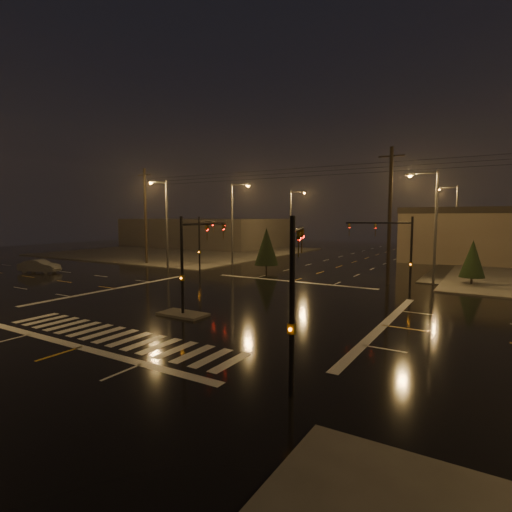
% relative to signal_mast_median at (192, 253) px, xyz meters
% --- Properties ---
extents(ground, '(140.00, 140.00, 0.00)m').
position_rel_signal_mast_median_xyz_m(ground, '(-0.00, 3.07, -3.75)').
color(ground, black).
rests_on(ground, ground).
extents(sidewalk_nw, '(36.00, 36.00, 0.12)m').
position_rel_signal_mast_median_xyz_m(sidewalk_nw, '(-30.00, 33.07, -3.69)').
color(sidewalk_nw, '#43413C').
rests_on(sidewalk_nw, ground).
extents(median_island, '(3.00, 1.60, 0.15)m').
position_rel_signal_mast_median_xyz_m(median_island, '(-0.00, -0.93, -3.68)').
color(median_island, '#43413C').
rests_on(median_island, ground).
extents(crosswalk, '(15.00, 2.60, 0.01)m').
position_rel_signal_mast_median_xyz_m(crosswalk, '(-0.00, -5.93, -3.75)').
color(crosswalk, beige).
rests_on(crosswalk, ground).
extents(stop_bar_near, '(16.00, 0.50, 0.01)m').
position_rel_signal_mast_median_xyz_m(stop_bar_near, '(-0.00, -7.93, -3.75)').
color(stop_bar_near, beige).
rests_on(stop_bar_near, ground).
extents(stop_bar_far, '(16.00, 0.50, 0.01)m').
position_rel_signal_mast_median_xyz_m(stop_bar_far, '(-0.00, 14.07, -3.75)').
color(stop_bar_far, beige).
rests_on(stop_bar_far, ground).
extents(commercial_block, '(30.00, 18.00, 5.60)m').
position_rel_signal_mast_median_xyz_m(commercial_block, '(-35.00, 45.07, -0.95)').
color(commercial_block, '#453F3D').
rests_on(commercial_block, ground).
extents(signal_mast_median, '(0.25, 4.59, 6.00)m').
position_rel_signal_mast_median_xyz_m(signal_mast_median, '(0.00, 0.00, 0.00)').
color(signal_mast_median, black).
rests_on(signal_mast_median, ground).
extents(signal_mast_ne, '(4.84, 1.86, 6.00)m').
position_rel_signal_mast_median_xyz_m(signal_mast_ne, '(9.50, 13.21, 0.04)').
color(signal_mast_ne, black).
rests_on(signal_mast_ne, ground).
extents(signal_mast_nw, '(4.84, 1.86, 6.00)m').
position_rel_signal_mast_median_xyz_m(signal_mast_nw, '(-9.50, 13.21, 0.04)').
color(signal_mast_nw, black).
rests_on(signal_mast_nw, ground).
extents(signal_mast_se, '(1.55, 3.87, 6.00)m').
position_rel_signal_mast_median_xyz_m(signal_mast_se, '(10.23, -6.68, -0.04)').
color(signal_mast_se, black).
rests_on(signal_mast_se, ground).
extents(streetlight_1, '(2.77, 0.32, 10.00)m').
position_rel_signal_mast_median_xyz_m(streetlight_1, '(-11.18, 21.07, 2.05)').
color(streetlight_1, '#38383A').
rests_on(streetlight_1, ground).
extents(streetlight_2, '(2.77, 0.32, 10.00)m').
position_rel_signal_mast_median_xyz_m(streetlight_2, '(-11.18, 37.07, 2.05)').
color(streetlight_2, '#38383A').
rests_on(streetlight_2, ground).
extents(streetlight_3, '(2.77, 0.32, 10.00)m').
position_rel_signal_mast_median_xyz_m(streetlight_3, '(11.18, 19.07, 2.05)').
color(streetlight_3, '#38383A').
rests_on(streetlight_3, ground).
extents(streetlight_4, '(2.77, 0.32, 10.00)m').
position_rel_signal_mast_median_xyz_m(streetlight_4, '(11.18, 39.07, 2.05)').
color(streetlight_4, '#38383A').
rests_on(streetlight_4, ground).
extents(streetlight_5, '(0.32, 2.77, 10.00)m').
position_rel_signal_mast_median_xyz_m(streetlight_5, '(-16.00, 14.26, 2.05)').
color(streetlight_5, '#38383A').
rests_on(streetlight_5, ground).
extents(utility_pole_0, '(2.20, 0.32, 12.00)m').
position_rel_signal_mast_median_xyz_m(utility_pole_0, '(-22.00, 17.07, 2.38)').
color(utility_pole_0, black).
rests_on(utility_pole_0, ground).
extents(utility_pole_1, '(2.20, 0.32, 12.00)m').
position_rel_signal_mast_median_xyz_m(utility_pole_1, '(8.00, 17.07, 2.38)').
color(utility_pole_1, black).
rests_on(utility_pole_1, ground).
extents(conifer_0, '(2.10, 2.10, 3.98)m').
position_rel_signal_mast_median_xyz_m(conifer_0, '(14.41, 20.41, -1.41)').
color(conifer_0, black).
rests_on(conifer_0, ground).
extents(conifer_3, '(2.63, 2.63, 4.81)m').
position_rel_signal_mast_median_xyz_m(conifer_3, '(-5.45, 18.91, -1.00)').
color(conifer_3, black).
rests_on(conifer_3, ground).
extents(car_crossing, '(4.58, 2.99, 1.43)m').
position_rel_signal_mast_median_xyz_m(car_crossing, '(-25.82, 5.36, -3.04)').
color(car_crossing, slate).
rests_on(car_crossing, ground).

